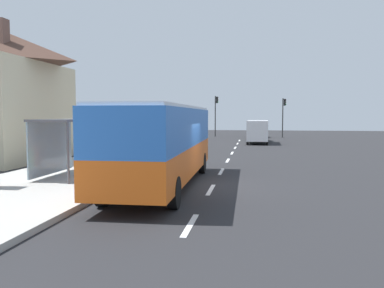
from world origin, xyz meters
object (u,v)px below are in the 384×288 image
(white_van, at_px, (258,130))
(recycling_bin_green, at_px, (130,159))
(recycling_bin_red, at_px, (134,158))
(bus_shelter, at_px, (62,132))
(bus, at_px, (163,141))
(recycling_bin_blue, at_px, (126,161))
(sedan_near, at_px, (258,131))
(traffic_light_near_side, at_px, (284,111))
(traffic_light_far_side, at_px, (216,110))
(sedan_far, at_px, (258,134))

(white_van, bearing_deg, recycling_bin_green, -106.59)
(recycling_bin_red, distance_m, bus_shelter, 4.26)
(bus, distance_m, recycling_bin_blue, 3.98)
(recycling_bin_green, bearing_deg, sedan_near, 78.85)
(traffic_light_near_side, xyz_separation_m, traffic_light_far_side, (-8.60, 0.80, 0.23))
(bus, distance_m, recycling_bin_red, 5.08)
(recycling_bin_red, height_order, traffic_light_far_side, traffic_light_far_side)
(recycling_bin_green, bearing_deg, white_van, 73.41)
(sedan_near, height_order, traffic_light_far_side, traffic_light_far_side)
(white_van, height_order, bus_shelter, bus_shelter)
(sedan_near, bearing_deg, traffic_light_near_side, -2.10)
(bus, xyz_separation_m, recycling_bin_red, (-2.49, 4.27, -1.19))
(white_van, height_order, recycling_bin_green, white_van)
(white_van, xyz_separation_m, traffic_light_near_side, (3.30, 11.37, 1.95))
(traffic_light_near_side, height_order, bus_shelter, traffic_light_near_side)
(white_van, xyz_separation_m, sedan_near, (0.10, 11.49, -0.55))
(white_van, bearing_deg, traffic_light_far_side, 113.55)
(bus, distance_m, sedan_far, 29.01)
(recycling_bin_red, bearing_deg, sedan_far, 75.11)
(white_van, height_order, traffic_light_near_side, traffic_light_near_side)
(recycling_bin_green, bearing_deg, bus_shelter, -129.99)
(sedan_far, relative_size, bus_shelter, 1.11)
(sedan_far, distance_m, recycling_bin_red, 25.30)
(bus, height_order, sedan_far, bus)
(sedan_near, relative_size, traffic_light_near_side, 0.89)
(white_van, height_order, traffic_light_far_side, traffic_light_far_side)
(sedan_far, height_order, recycling_bin_red, sedan_far)
(bus, height_order, white_van, bus)
(recycling_bin_green, relative_size, bus_shelter, 0.24)
(recycling_bin_blue, distance_m, traffic_light_far_side, 34.49)
(recycling_bin_red, distance_m, traffic_light_far_side, 33.09)
(traffic_light_far_side, bearing_deg, recycling_bin_green, -91.87)
(recycling_bin_blue, relative_size, traffic_light_far_side, 0.18)
(traffic_light_near_side, height_order, traffic_light_far_side, traffic_light_far_side)
(sedan_far, bearing_deg, recycling_bin_blue, -104.12)
(bus_shelter, bearing_deg, traffic_light_near_side, 71.44)
(white_van, height_order, recycling_bin_blue, white_van)
(traffic_light_near_side, xyz_separation_m, bus_shelter, (-11.91, -35.49, -1.19))
(bus, relative_size, recycling_bin_red, 11.63)
(recycling_bin_red, bearing_deg, recycling_bin_blue, -90.00)
(sedan_far, xyz_separation_m, recycling_bin_green, (-6.50, -25.15, -0.14))
(recycling_bin_blue, bearing_deg, recycling_bin_red, 90.00)
(sedan_near, distance_m, traffic_light_far_side, 6.09)
(recycling_bin_green, distance_m, traffic_light_near_side, 34.35)
(sedan_far, bearing_deg, recycling_bin_red, -104.89)
(recycling_bin_blue, distance_m, recycling_bin_red, 1.40)
(sedan_near, relative_size, traffic_light_far_side, 0.83)
(sedan_far, xyz_separation_m, traffic_light_far_side, (-5.41, 8.51, 2.73))
(white_van, relative_size, bus_shelter, 1.31)
(recycling_bin_blue, relative_size, bus_shelter, 0.24)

